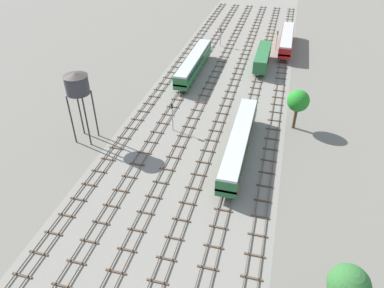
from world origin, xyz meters
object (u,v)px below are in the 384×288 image
at_px(diesel_railcar_right_midfar, 287,39).
at_px(signal_post_near, 277,38).
at_px(signal_post_mid, 172,113).
at_px(freight_boxcar_centre_right_mid, 263,57).
at_px(passenger_coach_left_near, 194,63).
at_px(signal_post_nearest, 221,35).
at_px(passenger_coach_centre_right_nearest, 239,141).
at_px(water_tower, 77,85).

bearing_deg(diesel_railcar_right_midfar, signal_post_near, -156.65).
relative_size(diesel_railcar_right_midfar, signal_post_mid, 3.88).
bearing_deg(signal_post_near, freight_boxcar_centre_right_mid, -101.37).
distance_m(passenger_coach_left_near, signal_post_mid, 23.54).
height_order(signal_post_nearest, signal_post_near, signal_post_near).
xyz_separation_m(freight_boxcar_centre_right_mid, diesel_railcar_right_midfar, (4.75, 12.84, 0.15)).
xyz_separation_m(signal_post_nearest, signal_post_near, (14.28, 0.84, 0.14)).
bearing_deg(passenger_coach_centre_right_nearest, signal_post_mid, 160.68).
bearing_deg(freight_boxcar_centre_right_mid, signal_post_mid, -111.03).
bearing_deg(water_tower, signal_post_near, 60.93).
bearing_deg(passenger_coach_left_near, signal_post_near, 49.30).
distance_m(signal_post_nearest, signal_post_near, 14.31).
relative_size(passenger_coach_centre_right_nearest, signal_post_nearest, 4.68).
bearing_deg(water_tower, freight_boxcar_centre_right_mid, 56.22).
xyz_separation_m(passenger_coach_left_near, signal_post_near, (16.66, 19.37, 0.55)).
bearing_deg(signal_post_nearest, freight_boxcar_centre_right_mid, -42.64).
xyz_separation_m(freight_boxcar_centre_right_mid, signal_post_nearest, (-11.91, 10.96, 0.57)).
height_order(passenger_coach_left_near, signal_post_mid, signal_post_mid).
distance_m(passenger_coach_centre_right_nearest, water_tower, 25.91).
xyz_separation_m(passenger_coach_centre_right_nearest, signal_post_near, (2.38, 46.96, 0.55)).
relative_size(passenger_coach_centre_right_nearest, freight_boxcar_centre_right_mid, 1.57).
bearing_deg(freight_boxcar_centre_right_mid, diesel_railcar_right_midfar, 69.67).
bearing_deg(passenger_coach_centre_right_nearest, water_tower, -175.58).
bearing_deg(passenger_coach_centre_right_nearest, diesel_railcar_right_midfar, 84.33).
bearing_deg(diesel_railcar_right_midfar, passenger_coach_left_near, -133.03).
height_order(passenger_coach_centre_right_nearest, diesel_railcar_right_midfar, same).
relative_size(diesel_railcar_right_midfar, water_tower, 1.74).
distance_m(passenger_coach_left_near, freight_boxcar_centre_right_mid, 16.17).
distance_m(water_tower, signal_post_nearest, 50.20).
height_order(freight_boxcar_centre_right_mid, signal_post_near, signal_post_near).
distance_m(diesel_railcar_right_midfar, signal_post_mid, 46.88).
distance_m(passenger_coach_centre_right_nearest, diesel_railcar_right_midfar, 48.22).
height_order(freight_boxcar_centre_right_mid, signal_post_nearest, signal_post_nearest).
relative_size(diesel_railcar_right_midfar, signal_post_nearest, 4.37).
height_order(passenger_coach_left_near, diesel_railcar_right_midfar, same).
bearing_deg(passenger_coach_left_near, water_tower, -109.61).
height_order(diesel_railcar_right_midfar, signal_post_near, signal_post_near).
xyz_separation_m(passenger_coach_left_near, signal_post_nearest, (2.38, 18.53, 0.40)).
bearing_deg(signal_post_mid, signal_post_nearest, 90.00).
relative_size(freight_boxcar_centre_right_mid, signal_post_nearest, 2.98).
bearing_deg(passenger_coach_left_near, diesel_railcar_right_midfar, 46.97).
relative_size(freight_boxcar_centre_right_mid, water_tower, 1.19).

